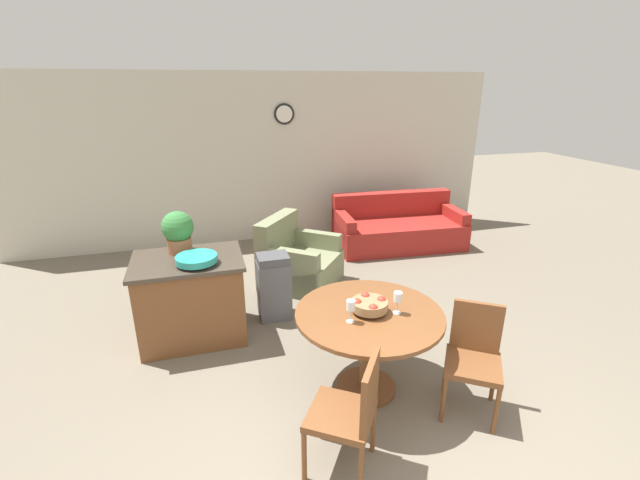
{
  "coord_description": "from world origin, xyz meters",
  "views": [
    {
      "loc": [
        -1.01,
        -1.69,
        2.52
      ],
      "look_at": [
        0.16,
        2.38,
        0.96
      ],
      "focal_mm": 24.0,
      "sensor_mm": 36.0,
      "label": 1
    }
  ],
  "objects_px": {
    "wine_glass_right": "(398,298)",
    "dining_chair_near_left": "(351,410)",
    "dining_chair_near_right": "(474,353)",
    "armchair": "(298,262)",
    "kitchen_island": "(191,298)",
    "couch": "(397,228)",
    "wine_glass_left": "(351,306)",
    "teal_bowl": "(197,259)",
    "trash_bin": "(274,287)",
    "fruit_bowl": "(370,305)",
    "dining_table": "(368,330)",
    "potted_plant": "(178,231)"
  },
  "relations": [
    {
      "from": "dining_chair_near_left",
      "to": "kitchen_island",
      "type": "distance_m",
      "value": 2.26
    },
    {
      "from": "trash_bin",
      "to": "dining_table",
      "type": "bearing_deg",
      "value": -69.48
    },
    {
      "from": "dining_chair_near_left",
      "to": "couch",
      "type": "height_order",
      "value": "dining_chair_near_left"
    },
    {
      "from": "teal_bowl",
      "to": "armchair",
      "type": "xyz_separation_m",
      "value": [
        1.24,
        1.1,
        -0.64
      ]
    },
    {
      "from": "kitchen_island",
      "to": "teal_bowl",
      "type": "xyz_separation_m",
      "value": [
        0.1,
        -0.17,
        0.49
      ]
    },
    {
      "from": "wine_glass_left",
      "to": "potted_plant",
      "type": "relative_size",
      "value": 0.43
    },
    {
      "from": "dining_table",
      "to": "trash_bin",
      "type": "xyz_separation_m",
      "value": [
        -0.54,
        1.45,
        -0.21
      ]
    },
    {
      "from": "potted_plant",
      "to": "dining_chair_near_left",
      "type": "bearing_deg",
      "value": -64.38
    },
    {
      "from": "fruit_bowl",
      "to": "wine_glass_left",
      "type": "bearing_deg",
      "value": -153.77
    },
    {
      "from": "wine_glass_right",
      "to": "potted_plant",
      "type": "relative_size",
      "value": 0.43
    },
    {
      "from": "wine_glass_right",
      "to": "kitchen_island",
      "type": "distance_m",
      "value": 2.18
    },
    {
      "from": "dining_chair_near_right",
      "to": "trash_bin",
      "type": "distance_m",
      "value": 2.26
    },
    {
      "from": "dining_chair_near_right",
      "to": "wine_glass_right",
      "type": "relative_size",
      "value": 4.76
    },
    {
      "from": "dining_table",
      "to": "fruit_bowl",
      "type": "height_order",
      "value": "fruit_bowl"
    },
    {
      "from": "trash_bin",
      "to": "couch",
      "type": "relative_size",
      "value": 0.36
    },
    {
      "from": "dining_table",
      "to": "armchair",
      "type": "bearing_deg",
      "value": 92.26
    },
    {
      "from": "dining_chair_near_left",
      "to": "armchair",
      "type": "distance_m",
      "value": 2.98
    },
    {
      "from": "couch",
      "to": "armchair",
      "type": "distance_m",
      "value": 2.13
    },
    {
      "from": "dining_chair_near_left",
      "to": "armchair",
      "type": "height_order",
      "value": "dining_chair_near_left"
    },
    {
      "from": "wine_glass_right",
      "to": "trash_bin",
      "type": "bearing_deg",
      "value": 116.28
    },
    {
      "from": "dining_chair_near_right",
      "to": "armchair",
      "type": "relative_size",
      "value": 0.72
    },
    {
      "from": "wine_glass_left",
      "to": "trash_bin",
      "type": "relative_size",
      "value": 0.25
    },
    {
      "from": "dining_table",
      "to": "wine_glass_left",
      "type": "bearing_deg",
      "value": -154.12
    },
    {
      "from": "wine_glass_left",
      "to": "couch",
      "type": "bearing_deg",
      "value": 58.37
    },
    {
      "from": "wine_glass_right",
      "to": "couch",
      "type": "bearing_deg",
      "value": 63.71
    },
    {
      "from": "fruit_bowl",
      "to": "trash_bin",
      "type": "xyz_separation_m",
      "value": [
        -0.54,
        1.45,
        -0.46
      ]
    },
    {
      "from": "fruit_bowl",
      "to": "couch",
      "type": "height_order",
      "value": "fruit_bowl"
    },
    {
      "from": "wine_glass_left",
      "to": "kitchen_island",
      "type": "distance_m",
      "value": 1.91
    },
    {
      "from": "couch",
      "to": "teal_bowl",
      "type": "bearing_deg",
      "value": -142.85
    },
    {
      "from": "dining_table",
      "to": "trash_bin",
      "type": "height_order",
      "value": "dining_table"
    },
    {
      "from": "kitchen_island",
      "to": "fruit_bowl",
      "type": "bearing_deg",
      "value": -42.09
    },
    {
      "from": "wine_glass_right",
      "to": "kitchen_island",
      "type": "height_order",
      "value": "wine_glass_right"
    },
    {
      "from": "dining_chair_near_right",
      "to": "teal_bowl",
      "type": "xyz_separation_m",
      "value": [
        -2.06,
        1.54,
        0.43
      ]
    },
    {
      "from": "potted_plant",
      "to": "trash_bin",
      "type": "relative_size",
      "value": 0.57
    },
    {
      "from": "fruit_bowl",
      "to": "couch",
      "type": "distance_m",
      "value": 3.7
    },
    {
      "from": "trash_bin",
      "to": "couch",
      "type": "height_order",
      "value": "couch"
    },
    {
      "from": "kitchen_island",
      "to": "dining_table",
      "type": "bearing_deg",
      "value": -42.11
    },
    {
      "from": "dining_chair_near_left",
      "to": "fruit_bowl",
      "type": "height_order",
      "value": "dining_chair_near_left"
    },
    {
      "from": "kitchen_island",
      "to": "couch",
      "type": "distance_m",
      "value": 3.76
    },
    {
      "from": "armchair",
      "to": "fruit_bowl",
      "type": "bearing_deg",
      "value": -138.87
    },
    {
      "from": "kitchen_island",
      "to": "trash_bin",
      "type": "xyz_separation_m",
      "value": [
        0.88,
        0.16,
        -0.07
      ]
    },
    {
      "from": "kitchen_island",
      "to": "potted_plant",
      "type": "xyz_separation_m",
      "value": [
        -0.06,
        0.21,
        0.67
      ]
    },
    {
      "from": "dining_table",
      "to": "dining_chair_near_right",
      "type": "distance_m",
      "value": 0.85
    },
    {
      "from": "dining_table",
      "to": "fruit_bowl",
      "type": "xyz_separation_m",
      "value": [
        -0.0,
        0.0,
        0.24
      ]
    },
    {
      "from": "wine_glass_right",
      "to": "dining_chair_near_left",
      "type": "bearing_deg",
      "value": -133.54
    },
    {
      "from": "wine_glass_right",
      "to": "teal_bowl",
      "type": "relative_size",
      "value": 0.48
    },
    {
      "from": "fruit_bowl",
      "to": "couch",
      "type": "bearing_deg",
      "value": 60.23
    },
    {
      "from": "wine_glass_right",
      "to": "armchair",
      "type": "distance_m",
      "value": 2.4
    },
    {
      "from": "fruit_bowl",
      "to": "wine_glass_right",
      "type": "height_order",
      "value": "wine_glass_right"
    },
    {
      "from": "wine_glass_left",
      "to": "teal_bowl",
      "type": "bearing_deg",
      "value": 132.81
    }
  ]
}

